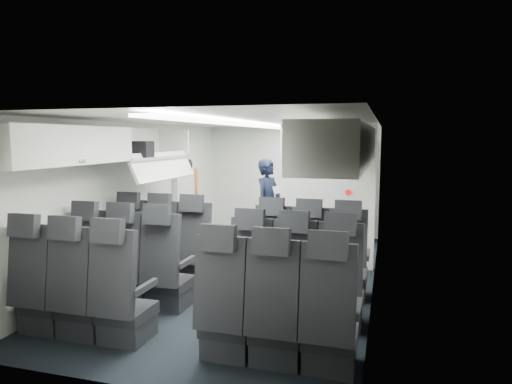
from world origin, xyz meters
The scene contains 14 objects.
cabin_shell centered at (0.00, 0.00, 1.12)m, with size 3.41×6.01×2.16m.
seat_row_front centered at (0.00, -0.53, 0.40)m, with size 3.33×0.56×1.24m.
seat_row_mid centered at (0.00, -1.43, 0.40)m, with size 3.33×0.56×1.24m.
seat_row_rear centered at (0.00, -2.33, 0.40)m, with size 3.33×0.56×1.24m.
overhead_bin_left_rear centered at (-1.40, -2.00, 1.86)m, with size 0.53×1.80×0.40m.
overhead_bin_left_front_open centered at (-1.44, -0.25, 1.74)m, with size 0.64×1.70×0.72m.
overhead_bin_right_rear centered at (1.40, -2.00, 1.86)m, with size 0.53×1.80×0.40m.
overhead_bin_right_front centered at (1.40, -0.25, 1.86)m, with size 0.53×1.70×0.40m.
bulkhead_partition centered at (0.98, 0.80, 1.08)m, with size 1.40×0.15×2.13m.
galley_unit centered at (0.95, 2.72, 0.95)m, with size 0.85×0.52×1.90m.
boarding_door centered at (-1.64, 1.55, 0.95)m, with size 0.12×1.27×1.86m.
flight_attendant centered at (-0.10, 1.52, 0.79)m, with size 0.58×0.38×1.58m, color black.
carry_on_bag centered at (-1.36, -0.60, 1.77)m, with size 0.40×0.28×0.24m, color black.
papers centered at (0.09, 1.47, 1.08)m, with size 0.18×0.02×0.13m, color white.
Camera 1 is at (1.84, -5.95, 1.93)m, focal length 32.00 mm.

